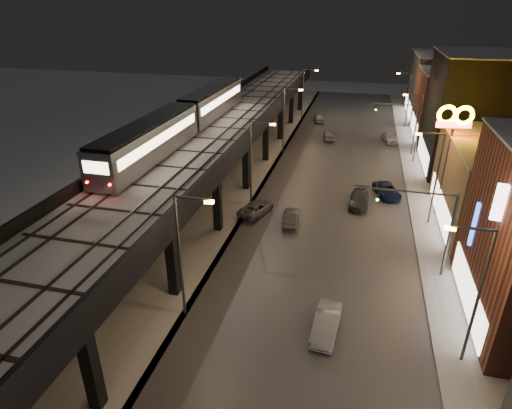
# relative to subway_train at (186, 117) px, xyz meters

# --- Properties ---
(road_surface) EXTENTS (17.00, 120.00, 0.06)m
(road_surface) POSITION_rel_subway_train_xyz_m (16.00, 1.47, -8.25)
(road_surface) COLOR #46474D
(road_surface) RESTS_ON ground
(sidewalk_right) EXTENTS (4.00, 120.00, 0.14)m
(sidewalk_right) POSITION_rel_subway_train_xyz_m (26.00, 1.47, -8.21)
(sidewalk_right) COLOR #9FA1A8
(sidewalk_right) RESTS_ON ground
(under_viaduct_pavement) EXTENTS (11.00, 120.00, 0.06)m
(under_viaduct_pavement) POSITION_rel_subway_train_xyz_m (2.50, 1.47, -8.25)
(under_viaduct_pavement) COLOR #9FA1A8
(under_viaduct_pavement) RESTS_ON ground
(elevated_viaduct) EXTENTS (9.00, 100.00, 6.30)m
(elevated_viaduct) POSITION_rel_subway_train_xyz_m (2.50, -1.69, -2.66)
(elevated_viaduct) COLOR black
(elevated_viaduct) RESTS_ON ground
(viaduct_trackbed) EXTENTS (8.40, 100.00, 0.32)m
(viaduct_trackbed) POSITION_rel_subway_train_xyz_m (2.49, -1.56, -1.89)
(viaduct_trackbed) COLOR #B2B7C1
(viaduct_trackbed) RESTS_ON elevated_viaduct
(viaduct_parapet_streetside) EXTENTS (0.30, 100.00, 1.10)m
(viaduct_parapet_streetside) POSITION_rel_subway_train_xyz_m (6.85, -1.53, -1.43)
(viaduct_parapet_streetside) COLOR black
(viaduct_parapet_streetside) RESTS_ON elevated_viaduct
(viaduct_parapet_far) EXTENTS (0.30, 100.00, 1.10)m
(viaduct_parapet_far) POSITION_rel_subway_train_xyz_m (-1.85, -1.53, -1.43)
(viaduct_parapet_far) COLOR black
(viaduct_parapet_far) RESTS_ON elevated_viaduct
(building_d) EXTENTS (12.20, 13.20, 14.16)m
(building_d) POSITION_rel_subway_train_xyz_m (32.49, 14.47, -1.20)
(building_d) COLOR black
(building_d) RESTS_ON ground
(building_e) EXTENTS (12.20, 12.20, 10.16)m
(building_e) POSITION_rel_subway_train_xyz_m (32.49, 28.47, -3.20)
(building_e) COLOR brown
(building_e) RESTS_ON ground
(building_f) EXTENTS (12.20, 16.20, 11.16)m
(building_f) POSITION_rel_subway_train_xyz_m (32.49, 42.47, -2.70)
(building_f) COLOR #3E3E3E
(building_f) RESTS_ON ground
(streetlight_left_1) EXTENTS (2.57, 0.28, 9.00)m
(streetlight_left_1) POSITION_rel_subway_train_xyz_m (8.07, -20.53, -3.04)
(streetlight_left_1) COLOR #38383A
(streetlight_left_1) RESTS_ON ground
(streetlight_right_1) EXTENTS (2.56, 0.28, 9.00)m
(streetlight_right_1) POSITION_rel_subway_train_xyz_m (25.23, -20.53, -3.04)
(streetlight_right_1) COLOR #38383A
(streetlight_right_1) RESTS_ON ground
(streetlight_left_2) EXTENTS (2.57, 0.28, 9.00)m
(streetlight_left_2) POSITION_rel_subway_train_xyz_m (8.07, -2.53, -3.04)
(streetlight_left_2) COLOR #38383A
(streetlight_left_2) RESTS_ON ground
(streetlight_right_2) EXTENTS (2.56, 0.28, 9.00)m
(streetlight_right_2) POSITION_rel_subway_train_xyz_m (25.23, -2.53, -3.04)
(streetlight_right_2) COLOR #38383A
(streetlight_right_2) RESTS_ON ground
(streetlight_left_3) EXTENTS (2.57, 0.28, 9.00)m
(streetlight_left_3) POSITION_rel_subway_train_xyz_m (8.07, 15.47, -3.04)
(streetlight_left_3) COLOR #38383A
(streetlight_left_3) RESTS_ON ground
(streetlight_right_3) EXTENTS (2.56, 0.28, 9.00)m
(streetlight_right_3) POSITION_rel_subway_train_xyz_m (25.23, 15.47, -3.04)
(streetlight_right_3) COLOR #38383A
(streetlight_right_3) RESTS_ON ground
(streetlight_left_4) EXTENTS (2.57, 0.28, 9.00)m
(streetlight_left_4) POSITION_rel_subway_train_xyz_m (8.07, 33.47, -3.04)
(streetlight_left_4) COLOR #38383A
(streetlight_left_4) RESTS_ON ground
(streetlight_right_4) EXTENTS (2.56, 0.28, 9.00)m
(streetlight_right_4) POSITION_rel_subway_train_xyz_m (25.23, 33.47, -3.04)
(streetlight_right_4) COLOR #38383A
(streetlight_right_4) RESTS_ON ground
(traffic_light_rig_a) EXTENTS (6.10, 0.34, 7.00)m
(traffic_light_rig_a) POSITION_rel_subway_train_xyz_m (24.34, -11.53, -3.78)
(traffic_light_rig_a) COLOR #38383A
(traffic_light_rig_a) RESTS_ON ground
(traffic_light_rig_b) EXTENTS (6.10, 0.34, 7.00)m
(traffic_light_rig_b) POSITION_rel_subway_train_xyz_m (24.34, 18.47, -3.78)
(traffic_light_rig_b) COLOR #38383A
(traffic_light_rig_b) RESTS_ON ground
(subway_train) EXTENTS (2.80, 33.69, 3.34)m
(subway_train) POSITION_rel_subway_train_xyz_m (0.00, 0.00, 0.00)
(subway_train) COLOR gray
(subway_train) RESTS_ON viaduct_trackbed
(car_near_white) EXTENTS (1.66, 3.90, 1.25)m
(car_near_white) POSITION_rel_subway_train_xyz_m (12.55, -5.61, -7.65)
(car_near_white) COLOR #4E5154
(car_near_white) RESTS_ON ground
(car_mid_silver) EXTENTS (3.35, 4.97, 1.27)m
(car_mid_silver) POSITION_rel_subway_train_xyz_m (8.87, -4.57, -7.64)
(car_mid_silver) COLOR slate
(car_mid_silver) RESTS_ON ground
(car_mid_dark) EXTENTS (2.21, 4.61, 1.30)m
(car_mid_dark) POSITION_rel_subway_train_xyz_m (13.64, 23.28, -7.63)
(car_mid_dark) COLOR #A0A0A1
(car_mid_dark) RESTS_ON ground
(car_far_white) EXTENTS (2.40, 4.28, 1.38)m
(car_far_white) POSITION_rel_subway_train_xyz_m (10.90, 33.37, -7.59)
(car_far_white) COLOR #979CA9
(car_far_white) RESTS_ON ground
(car_onc_silver) EXTENTS (1.78, 4.35, 1.40)m
(car_onc_silver) POSITION_rel_subway_train_xyz_m (17.38, -20.09, -7.58)
(car_onc_silver) COLOR #979CAC
(car_onc_silver) RESTS_ON ground
(car_onc_dark) EXTENTS (3.42, 5.04, 1.28)m
(car_onc_dark) POSITION_rel_subway_train_xyz_m (21.77, 3.09, -7.64)
(car_onc_dark) COLOR #0D173E
(car_onc_dark) RESTS_ON ground
(car_onc_white) EXTENTS (2.14, 4.83, 1.38)m
(car_onc_white) POSITION_rel_subway_train_xyz_m (18.87, -0.08, -7.59)
(car_onc_white) COLOR #34373D
(car_onc_white) RESTS_ON ground
(car_onc_red) EXTENTS (2.61, 4.56, 1.46)m
(car_onc_red) POSITION_rel_subway_train_xyz_m (22.64, 23.99, -7.55)
(car_onc_red) COLOR silver
(car_onc_red) RESTS_ON ground
(sign_mcdonalds) EXTENTS (3.27, 0.65, 11.00)m
(sign_mcdonalds) POSITION_rel_subway_train_xyz_m (26.50, -0.18, 0.81)
(sign_mcdonalds) COLOR #38383A
(sign_mcdonalds) RESTS_ON ground
(sign_citgo) EXTENTS (2.18, 0.39, 10.37)m
(sign_citgo) POSITION_rel_subway_train_xyz_m (27.00, -17.80, -0.39)
(sign_citgo) COLOR #38383A
(sign_citgo) RESTS_ON ground
(sign_carwash) EXTENTS (1.42, 0.35, 7.34)m
(sign_carwash) POSITION_rel_subway_train_xyz_m (27.00, -13.55, -3.17)
(sign_carwash) COLOR #38383A
(sign_carwash) RESTS_ON ground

